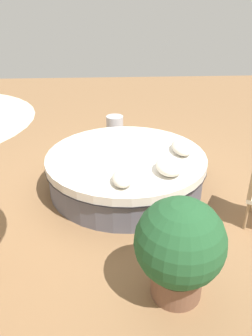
% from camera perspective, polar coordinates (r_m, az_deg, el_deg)
% --- Properties ---
extents(ground_plane, '(16.00, 16.00, 0.00)m').
position_cam_1_polar(ground_plane, '(5.54, -0.00, -3.18)').
color(ground_plane, olive).
extents(round_bed, '(2.53, 2.53, 0.58)m').
position_cam_1_polar(round_bed, '(5.39, -0.00, -0.48)').
color(round_bed, '#595966').
rests_on(round_bed, ground_plane).
extents(throw_pillow_0, '(0.45, 0.28, 0.14)m').
position_cam_1_polar(throw_pillow_0, '(4.46, -0.63, -1.76)').
color(throw_pillow_0, beige).
rests_on(throw_pillow_0, round_bed).
extents(throw_pillow_1, '(0.53, 0.38, 0.21)m').
position_cam_1_polar(throw_pillow_1, '(4.75, 7.38, 0.41)').
color(throw_pillow_1, silver).
rests_on(throw_pillow_1, round_bed).
extents(throw_pillow_2, '(0.56, 0.31, 0.17)m').
position_cam_1_polar(throw_pillow_2, '(5.40, 9.48, 3.53)').
color(throw_pillow_2, beige).
rests_on(throw_pillow_2, round_bed).
extents(planter, '(0.91, 0.91, 1.14)m').
position_cam_1_polar(planter, '(3.42, 9.10, -13.05)').
color(planter, brown).
rests_on(planter, ground_plane).
extents(side_table, '(0.36, 0.36, 0.51)m').
position_cam_1_polar(side_table, '(7.26, -1.92, 6.89)').
color(side_table, '#B7B7BC').
rests_on(side_table, ground_plane).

